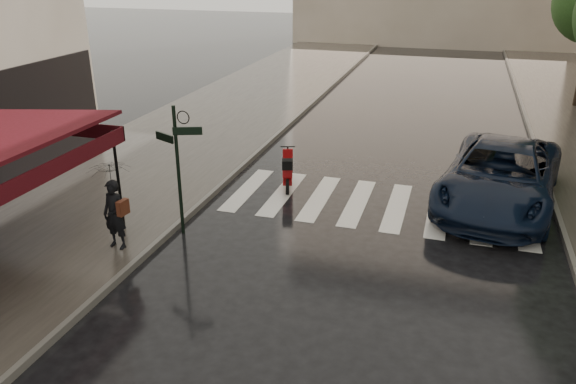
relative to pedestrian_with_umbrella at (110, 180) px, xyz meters
The scene contains 9 objects.
ground 3.26m from the pedestrian_with_umbrella, 39.26° to the right, with size 120.00×120.00×0.00m, color black.
sidewalk_near 10.64m from the pedestrian_with_umbrella, 102.93° to the left, with size 6.00×60.00×0.12m, color #38332D.
curb_near 10.40m from the pedestrian_with_umbrella, 86.10° to the left, with size 0.12×60.00×0.16m, color #595651.
curb_far 14.13m from the pedestrian_with_umbrella, 46.86° to the left, with size 0.12×60.00×0.16m, color #595651.
crosswalk 6.87m from the pedestrian_with_umbrella, 39.64° to the left, with size 7.85×3.20×0.01m.
signpost 1.57m from the pedestrian_with_umbrella, 52.50° to the left, with size 1.17×0.29×3.10m.
pedestrian_with_umbrella is the anchor object (origin of this frame).
scooter 5.50m from the pedestrian_with_umbrella, 62.40° to the left, with size 0.69×1.54×1.04m.
parked_car 9.70m from the pedestrian_with_umbrella, 32.48° to the left, with size 2.72×5.90×1.64m, color black.
Camera 1 is at (4.70, -7.73, 6.06)m, focal length 35.00 mm.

